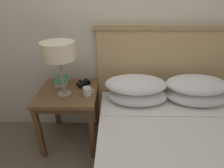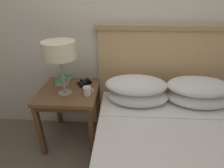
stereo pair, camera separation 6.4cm
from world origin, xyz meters
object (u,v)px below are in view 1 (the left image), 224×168
(binoculars_pair, at_px, (83,83))
(book_on_nightstand, at_px, (61,81))
(bed, at_px, (180,162))
(coffee_mug, at_px, (87,91))
(table_lamp, at_px, (59,52))
(nightstand, at_px, (69,98))

(binoculars_pair, bearing_deg, book_on_nightstand, 168.06)
(bed, relative_size, book_on_nightstand, 8.67)
(bed, bearing_deg, binoculars_pair, 141.21)
(book_on_nightstand, xyz_separation_m, coffee_mug, (0.32, -0.26, 0.02))
(table_lamp, bearing_deg, bed, -26.21)
(nightstand, height_order, book_on_nightstand, book_on_nightstand)
(book_on_nightstand, bearing_deg, nightstand, -57.14)
(bed, xyz_separation_m, book_on_nightstand, (-1.09, 0.73, 0.34))
(nightstand, bearing_deg, table_lamp, -97.42)
(bed, relative_size, binoculars_pair, 11.39)
(binoculars_pair, distance_m, coffee_mug, 0.22)
(book_on_nightstand, relative_size, coffee_mug, 2.10)
(book_on_nightstand, xyz_separation_m, binoculars_pair, (0.24, -0.05, 0.00))
(book_on_nightstand, height_order, coffee_mug, coffee_mug)
(nightstand, relative_size, table_lamp, 1.27)
(table_lamp, xyz_separation_m, coffee_mug, (0.22, -0.01, -0.38))
(bed, bearing_deg, table_lamp, 153.79)
(bed, xyz_separation_m, binoculars_pair, (-0.85, 0.68, 0.35))
(book_on_nightstand, relative_size, binoculars_pair, 1.31)
(bed, relative_size, coffee_mug, 18.25)
(table_lamp, bearing_deg, coffee_mug, -3.59)
(nightstand, distance_m, coffee_mug, 0.26)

